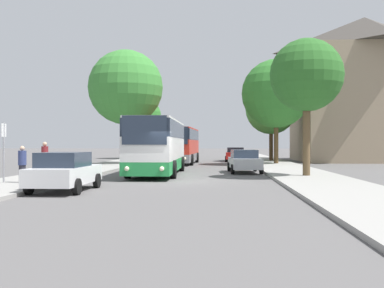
{
  "coord_description": "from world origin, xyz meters",
  "views": [
    {
      "loc": [
        2.18,
        -22.08,
        1.91
      ],
      "look_at": [
        0.16,
        10.78,
        1.87
      ],
      "focal_mm": 42.0,
      "sensor_mm": 36.0,
      "label": 1
    }
  ],
  "objects_px": {
    "parked_car_right_far": "(236,154)",
    "tree_left_far": "(141,117)",
    "parked_car_right_near": "(244,161)",
    "pedestrian_waiting_far": "(22,164)",
    "bus_front": "(158,146)",
    "tree_right_near": "(271,109)",
    "tree_left_near": "(126,87)",
    "bus_middle": "(182,145)",
    "bus_stop_sign": "(4,145)",
    "tree_right_far": "(306,76)",
    "pedestrian_waiting_near": "(45,159)",
    "tree_right_mid": "(276,94)",
    "parked_car_left_curb": "(65,171)"
  },
  "relations": [
    {
      "from": "parked_car_right_near",
      "to": "pedestrian_waiting_near",
      "type": "bearing_deg",
      "value": 25.38
    },
    {
      "from": "pedestrian_waiting_far",
      "to": "parked_car_right_near",
      "type": "bearing_deg",
      "value": -72.51
    },
    {
      "from": "parked_car_left_curb",
      "to": "bus_front",
      "type": "bearing_deg",
      "value": 76.52
    },
    {
      "from": "tree_right_far",
      "to": "tree_left_far",
      "type": "bearing_deg",
      "value": 115.34
    },
    {
      "from": "pedestrian_waiting_near",
      "to": "pedestrian_waiting_far",
      "type": "height_order",
      "value": "pedestrian_waiting_near"
    },
    {
      "from": "bus_middle",
      "to": "tree_right_far",
      "type": "bearing_deg",
      "value": -62.0
    },
    {
      "from": "pedestrian_waiting_far",
      "to": "bus_front",
      "type": "bearing_deg",
      "value": -58.63
    },
    {
      "from": "bus_stop_sign",
      "to": "tree_right_far",
      "type": "height_order",
      "value": "tree_right_far"
    },
    {
      "from": "parked_car_right_near",
      "to": "tree_right_far",
      "type": "height_order",
      "value": "tree_right_far"
    },
    {
      "from": "bus_middle",
      "to": "parked_car_right_far",
      "type": "distance_m",
      "value": 7.72
    },
    {
      "from": "parked_car_right_near",
      "to": "pedestrian_waiting_near",
      "type": "height_order",
      "value": "pedestrian_waiting_near"
    },
    {
      "from": "bus_front",
      "to": "tree_left_near",
      "type": "xyz_separation_m",
      "value": [
        -4.48,
        11.72,
        5.09
      ]
    },
    {
      "from": "bus_stop_sign",
      "to": "bus_front",
      "type": "bearing_deg",
      "value": 52.54
    },
    {
      "from": "tree_left_near",
      "to": "bus_middle",
      "type": "bearing_deg",
      "value": 29.22
    },
    {
      "from": "bus_front",
      "to": "bus_stop_sign",
      "type": "relative_size",
      "value": 4.11
    },
    {
      "from": "bus_stop_sign",
      "to": "parked_car_right_far",
      "type": "bearing_deg",
      "value": 67.6
    },
    {
      "from": "bus_front",
      "to": "parked_car_right_far",
      "type": "bearing_deg",
      "value": 73.87
    },
    {
      "from": "parked_car_right_far",
      "to": "tree_left_near",
      "type": "distance_m",
      "value": 14.28
    },
    {
      "from": "bus_front",
      "to": "tree_right_near",
      "type": "relative_size",
      "value": 1.38
    },
    {
      "from": "parked_car_right_far",
      "to": "tree_left_far",
      "type": "height_order",
      "value": "tree_left_far"
    },
    {
      "from": "bus_front",
      "to": "parked_car_right_near",
      "type": "xyz_separation_m",
      "value": [
        5.4,
        1.96,
        -1.0
      ]
    },
    {
      "from": "bus_middle",
      "to": "parked_car_right_far",
      "type": "xyz_separation_m",
      "value": [
        5.23,
        5.59,
        -0.99
      ]
    },
    {
      "from": "tree_right_mid",
      "to": "tree_right_near",
      "type": "bearing_deg",
      "value": 86.97
    },
    {
      "from": "bus_front",
      "to": "bus_middle",
      "type": "relative_size",
      "value": 1.09
    },
    {
      "from": "parked_car_left_curb",
      "to": "pedestrian_waiting_far",
      "type": "xyz_separation_m",
      "value": [
        -2.72,
        2.15,
        0.18
      ]
    },
    {
      "from": "parked_car_right_far",
      "to": "tree_right_near",
      "type": "distance_m",
      "value": 6.04
    },
    {
      "from": "bus_middle",
      "to": "tree_right_near",
      "type": "distance_m",
      "value": 11.23
    },
    {
      "from": "bus_front",
      "to": "tree_left_near",
      "type": "distance_m",
      "value": 13.54
    },
    {
      "from": "bus_front",
      "to": "tree_right_near",
      "type": "bearing_deg",
      "value": 64.53
    },
    {
      "from": "tree_left_near",
      "to": "tree_left_far",
      "type": "distance_m",
      "value": 17.16
    },
    {
      "from": "bus_front",
      "to": "parked_car_left_curb",
      "type": "xyz_separation_m",
      "value": [
        -2.39,
        -9.89,
        -0.97
      ]
    },
    {
      "from": "pedestrian_waiting_far",
      "to": "tree_left_far",
      "type": "distance_m",
      "value": 36.71
    },
    {
      "from": "parked_car_right_far",
      "to": "parked_car_right_near",
      "type": "bearing_deg",
      "value": 92.16
    },
    {
      "from": "parked_car_right_far",
      "to": "tree_left_far",
      "type": "relative_size",
      "value": 0.59
    },
    {
      "from": "parked_car_right_near",
      "to": "tree_right_far",
      "type": "relative_size",
      "value": 0.63
    },
    {
      "from": "parked_car_right_near",
      "to": "pedestrian_waiting_far",
      "type": "xyz_separation_m",
      "value": [
        -10.51,
        -9.7,
        0.2
      ]
    },
    {
      "from": "bus_front",
      "to": "tree_left_near",
      "type": "bearing_deg",
      "value": 110.15
    },
    {
      "from": "bus_stop_sign",
      "to": "tree_left_far",
      "type": "xyz_separation_m",
      "value": [
        -0.24,
        36.48,
        3.38
      ]
    },
    {
      "from": "parked_car_right_far",
      "to": "tree_right_mid",
      "type": "bearing_deg",
      "value": 117.0
    },
    {
      "from": "bus_middle",
      "to": "tree_right_far",
      "type": "distance_m",
      "value": 19.15
    },
    {
      "from": "pedestrian_waiting_near",
      "to": "bus_middle",
      "type": "bearing_deg",
      "value": -58.38
    },
    {
      "from": "pedestrian_waiting_far",
      "to": "bus_stop_sign",
      "type": "bearing_deg",
      "value": 66.83
    },
    {
      "from": "parked_car_right_far",
      "to": "bus_middle",
      "type": "bearing_deg",
      "value": 49.28
    },
    {
      "from": "parked_car_left_curb",
      "to": "parked_car_right_near",
      "type": "height_order",
      "value": "parked_car_left_curb"
    },
    {
      "from": "bus_front",
      "to": "pedestrian_waiting_near",
      "type": "relative_size",
      "value": 6.04
    },
    {
      "from": "bus_stop_sign",
      "to": "pedestrian_waiting_near",
      "type": "relative_size",
      "value": 1.47
    },
    {
      "from": "bus_middle",
      "to": "parked_car_right_far",
      "type": "height_order",
      "value": "bus_middle"
    },
    {
      "from": "tree_left_near",
      "to": "bus_stop_sign",
      "type": "bearing_deg",
      "value": -94.3
    },
    {
      "from": "parked_car_right_near",
      "to": "tree_right_near",
      "type": "relative_size",
      "value": 0.59
    },
    {
      "from": "parked_car_right_near",
      "to": "tree_right_mid",
      "type": "distance_m",
      "value": 12.54
    }
  ]
}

